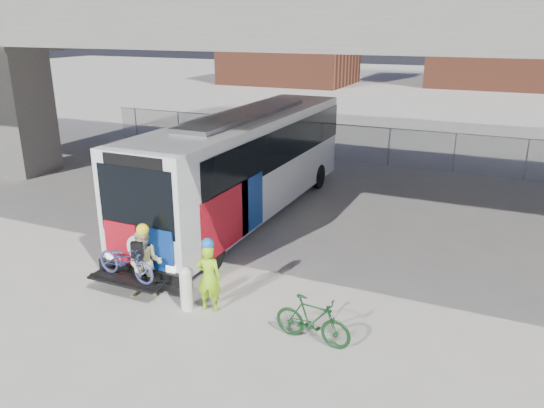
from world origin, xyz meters
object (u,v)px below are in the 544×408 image
Objects in this scene: cyclist_tan at (145,263)px; bike_parked at (313,320)px; bollard at (186,287)px; cyclist_hivis at (209,276)px; bus at (247,158)px.

cyclist_tan is 1.11× the size of bike_parked.
bollard is at bearing -32.26° from cyclist_tan.
cyclist_tan is at bearing 173.22° from bollard.
cyclist_hivis is 2.73m from bike_parked.
bus reaches higher than cyclist_tan.
cyclist_hivis is at bearing -23.39° from cyclist_tan.
cyclist_tan is at bearing 92.28° from bike_parked.
cyclist_tan is at bearing -86.10° from bus.
bike_parked is (2.70, -0.26, -0.36)m from cyclist_hivis.
bus is 6.51m from cyclist_tan.
bus is 6.68× the size of cyclist_tan.
bollard is 0.60× the size of cyclist_hivis.
bus is 8.36m from bike_parked.
bike_parked is at bearing -27.97° from cyclist_tan.
bollard is 0.63m from cyclist_hivis.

